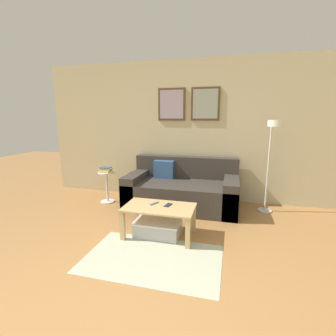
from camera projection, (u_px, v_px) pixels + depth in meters
The scene contains 11 objects.
ground_plane at pixel (106, 333), 1.75m from camera, with size 16.00×16.00×0.00m, color #A87542.
wall_back at pixel (187, 131), 4.53m from camera, with size 5.60×0.09×2.55m.
area_rug at pixel (152, 258), 2.68m from camera, with size 1.50×0.94×0.01m, color #B2B79E.
couch at pixel (182, 190), 4.25m from camera, with size 1.89×0.97×0.83m.
coffee_table at pixel (159, 212), 3.15m from camera, with size 0.91×0.52×0.41m.
storage_bin at pixel (158, 227), 3.22m from camera, with size 0.60×0.41×0.20m.
floor_lamp at pixel (272, 148), 3.65m from camera, with size 0.23×0.54×1.49m.
side_table at pixel (107, 184), 4.44m from camera, with size 0.30×0.30×0.56m.
book_stack at pixel (106, 170), 4.38m from camera, with size 0.24×0.18×0.09m.
remote_control at pixel (154, 203), 3.22m from camera, with size 0.04×0.15×0.02m, color #99999E.
cell_phone at pixel (168, 205), 3.17m from camera, with size 0.07×0.14×0.01m, color #1E2338.
Camera 1 is at (0.81, -1.32, 1.52)m, focal length 26.00 mm.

